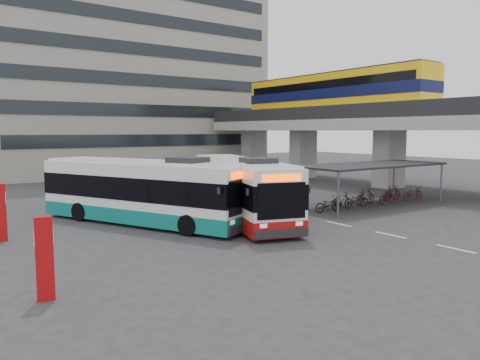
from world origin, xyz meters
TOP-DOWN VIEW (x-y plane):
  - ground at (0.00, 0.00)m, footprint 120.00×120.00m
  - viaduct at (17.00, 13.30)m, footprint 8.00×32.00m
  - bike_shelter at (8.50, 3.00)m, footprint 10.00×4.00m
  - office_block at (6.00, 36.00)m, footprint 30.00×15.00m
  - road_markings at (2.50, -3.00)m, footprint 0.15×7.60m
  - bus_main at (-0.58, 4.06)m, footprint 5.78×11.44m
  - bus_teal at (-5.27, 5.77)m, footprint 6.89×11.35m
  - pedestrian at (0.48, 3.75)m, footprint 0.55×0.72m
  - sign_totem_south at (-11.75, -2.58)m, footprint 0.50×0.21m
  - sign_totem_north at (-11.59, 5.67)m, footprint 0.50×0.31m

SIDE VIEW (x-z plane):
  - ground at x=0.00m, z-range 0.00..0.00m
  - road_markings at x=2.50m, z-range 0.00..0.01m
  - pedestrian at x=0.48m, z-range 0.00..1.76m
  - sign_totem_south at x=-11.75m, z-range 0.04..2.33m
  - sign_totem_north at x=-11.59m, z-range 0.04..2.43m
  - bike_shelter at x=8.50m, z-range 0.09..2.63m
  - bus_main at x=-0.58m, z-range -0.12..3.20m
  - bus_teal at x=-5.27m, z-range -0.12..3.23m
  - viaduct at x=17.00m, z-range 1.39..11.07m
  - office_block at x=6.00m, z-range 0.00..25.00m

